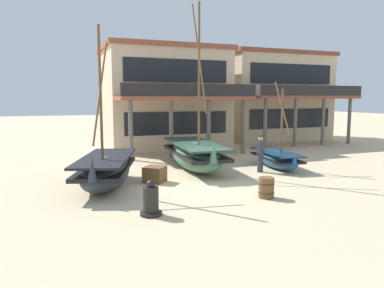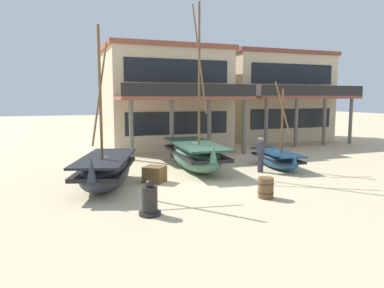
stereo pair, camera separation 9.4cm
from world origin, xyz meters
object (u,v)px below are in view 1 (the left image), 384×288
(fishing_boat_near_left, at_px, (106,170))
(fishing_boat_far_right, at_px, (276,159))
(fisherman_by_hull, at_px, (260,154))
(fishing_boat_centre_large, at_px, (195,154))
(wooden_barrel, at_px, (266,188))
(cargo_crate, at_px, (155,174))
(harbor_building_main, at_px, (164,97))
(harbor_building_annex, at_px, (270,97))
(capstan_winch, at_px, (151,201))

(fishing_boat_near_left, distance_m, fishing_boat_far_right, 8.28)
(fisherman_by_hull, bearing_deg, fishing_boat_centre_large, 146.76)
(fishing_boat_centre_large, relative_size, fishing_boat_far_right, 1.84)
(fishing_boat_far_right, bearing_deg, fishing_boat_near_left, -173.06)
(fishing_boat_centre_large, distance_m, fishing_boat_far_right, 3.98)
(fishing_boat_centre_large, distance_m, wooden_barrel, 5.51)
(wooden_barrel, height_order, cargo_crate, wooden_barrel)
(harbor_building_main, relative_size, harbor_building_annex, 1.03)
(fishing_boat_near_left, relative_size, capstan_winch, 5.69)
(fishing_boat_far_right, relative_size, harbor_building_annex, 0.48)
(fishing_boat_far_right, distance_m, harbor_building_main, 10.68)
(fishing_boat_centre_large, xyz_separation_m, fishing_boat_far_right, (3.83, -1.06, -0.26))
(fisherman_by_hull, height_order, harbor_building_main, harbor_building_main)
(fishing_boat_far_right, xyz_separation_m, capstan_winch, (-7.47, -4.81, -0.04))
(fishing_boat_far_right, distance_m, harbor_building_annex, 13.32)
(fisherman_by_hull, height_order, wooden_barrel, fisherman_by_hull)
(wooden_barrel, bearing_deg, fishing_boat_centre_large, 94.69)
(cargo_crate, bearing_deg, harbor_building_annex, 42.56)
(wooden_barrel, bearing_deg, harbor_building_main, 87.27)
(harbor_building_annex, bearing_deg, wooden_barrel, -123.03)
(fishing_boat_near_left, xyz_separation_m, cargo_crate, (1.93, 0.17, -0.34))
(fishing_boat_far_right, relative_size, harbor_building_main, 0.46)
(wooden_barrel, xyz_separation_m, harbor_building_main, (0.68, 14.32, 3.04))
(cargo_crate, xyz_separation_m, harbor_building_annex, (13.00, 11.94, 3.13))
(fishing_boat_centre_large, relative_size, fisherman_by_hull, 4.52)
(fishing_boat_centre_large, bearing_deg, fishing_boat_far_right, -15.48)
(fishing_boat_near_left, relative_size, harbor_building_main, 0.66)
(cargo_crate, bearing_deg, fishing_boat_centre_large, 37.63)
(fishing_boat_centre_large, relative_size, harbor_building_annex, 0.88)
(cargo_crate, distance_m, harbor_building_annex, 17.93)
(fishing_boat_near_left, relative_size, fishing_boat_centre_large, 0.77)
(fishing_boat_centre_large, bearing_deg, harbor_building_annex, 43.61)
(harbor_building_main, bearing_deg, harbor_building_annex, 7.28)
(fishing_boat_centre_large, height_order, harbor_building_main, fishing_boat_centre_large)
(harbor_building_annex, bearing_deg, harbor_building_main, -172.72)
(fishing_boat_far_right, bearing_deg, fishing_boat_centre_large, 164.52)
(fishing_boat_centre_large, xyz_separation_m, harbor_building_main, (1.13, 8.84, 2.68))
(fisherman_by_hull, distance_m, harbor_building_main, 10.91)
(capstan_winch, bearing_deg, fishing_boat_near_left, 101.07)
(fishing_boat_far_right, bearing_deg, cargo_crate, -172.44)
(capstan_winch, relative_size, harbor_building_main, 0.12)
(fishing_boat_centre_large, distance_m, capstan_winch, 6.91)
(fishing_boat_centre_large, height_order, fishing_boat_far_right, fishing_boat_centre_large)
(fishing_boat_far_right, xyz_separation_m, wooden_barrel, (-3.38, -4.42, -0.10))
(cargo_crate, height_order, harbor_building_main, harbor_building_main)
(harbor_building_main, bearing_deg, cargo_crate, -108.49)
(wooden_barrel, height_order, harbor_building_annex, harbor_building_annex)
(fisherman_by_hull, distance_m, capstan_winch, 7.49)
(harbor_building_annex, bearing_deg, fishing_boat_far_right, -121.17)
(fishing_boat_centre_large, xyz_separation_m, capstan_winch, (-3.65, -5.87, -0.30))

